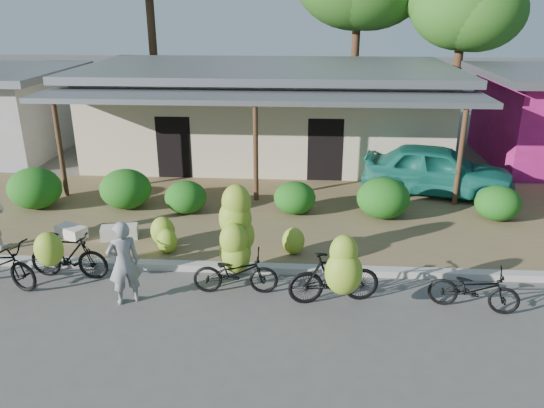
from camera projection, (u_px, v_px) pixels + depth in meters
The scene contains 22 objects.
ground at pixel (226, 323), 9.61m from camera, with size 100.00×100.00×0.00m, color #514E4B.
sidewalk at pixel (253, 216), 14.25m from camera, with size 60.00×6.00×0.12m, color brown.
curb at pixel (239, 268), 11.45m from camera, with size 60.00×0.25×0.15m, color #A8A399.
shop_main at pixel (268, 112), 19.18m from camera, with size 13.00×8.50×3.35m.
tree_near_right at pixel (459, 3), 20.87m from camera, with size 4.42×4.23×7.03m.
hedge_0 at pixel (35, 188), 14.46m from camera, with size 1.45×1.31×1.13m, color #135515.
hedge_1 at pixel (126, 189), 14.46m from camera, with size 1.40×1.26×1.09m, color #135515.
hedge_2 at pixel (186, 197), 14.18m from camera, with size 1.12×1.01×0.88m, color #135515.
hedge_3 at pixel (295, 198), 14.13m from camera, with size 1.12×1.01×0.87m, color #135515.
hedge_4 at pixel (383, 198), 13.81m from camera, with size 1.38×1.24×1.08m, color #135515.
hedge_5 at pixel (498, 203), 13.70m from camera, with size 1.17×1.05×0.91m, color #135515.
bike_left at pixel (65, 255), 10.88m from camera, with size 1.73×1.18×1.32m.
bike_center at pixel (236, 248), 10.61m from camera, with size 1.71×1.16×2.09m.
bike_right at pixel (337, 274), 9.85m from camera, with size 1.84×1.34×1.68m.
bike_far_right at pixel (474, 289), 9.90m from camera, with size 1.73×0.94×0.86m.
loose_banana_a at pixel (163, 231), 12.28m from camera, with size 0.56×0.48×0.71m, color #83A92A.
loose_banana_b at pixel (167, 241), 11.94m from camera, with size 0.46×0.39×0.58m, color #83A92A.
loose_banana_c at pixel (293, 241), 11.88m from camera, with size 0.51×0.43×0.63m, color #83A92A.
sack_near at pixel (119, 232), 12.73m from camera, with size 0.85×0.40×0.30m, color silver.
sack_far at pixel (71, 232), 12.78m from camera, with size 0.75×0.38×0.28m, color silver.
vendor at pixel (124, 263), 10.00m from camera, with size 0.61×0.40×1.69m, color gray.
teal_van at pixel (437, 170), 15.52m from camera, with size 1.72×4.28×1.46m, color #186C5C.
Camera 1 is at (1.37, -8.13, 5.46)m, focal length 35.00 mm.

